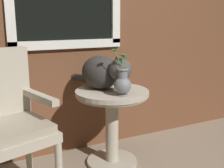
{
  "coord_description": "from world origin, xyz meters",
  "views": [
    {
      "loc": [
        -0.84,
        -1.6,
        1.14
      ],
      "look_at": [
        0.1,
        0.28,
        0.66
      ],
      "focal_mm": 45.38,
      "sensor_mm": 36.0,
      "label": 1
    }
  ],
  "objects": [
    {
      "name": "wicker_chair",
      "position": [
        -0.72,
        0.13,
        0.55
      ],
      "size": [
        0.6,
        0.57,
        0.97
      ],
      "color": "#B2A893",
      "rests_on": "ground_plane"
    },
    {
      "name": "pewter_vase_with_ivy",
      "position": [
        0.1,
        0.11,
        0.71
      ],
      "size": [
        0.14,
        0.12,
        0.33
      ],
      "color": "slate",
      "rests_on": "wicker_side_table"
    },
    {
      "name": "wicker_side_table",
      "position": [
        0.1,
        0.28,
        0.43
      ],
      "size": [
        0.57,
        0.57,
        0.61
      ],
      "color": "#B2A893",
      "rests_on": "ground_plane"
    },
    {
      "name": "cat",
      "position": [
        0.06,
        0.34,
        0.75
      ],
      "size": [
        0.36,
        0.61,
        0.28
      ],
      "color": "#33302D",
      "rests_on": "wicker_side_table"
    }
  ]
}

